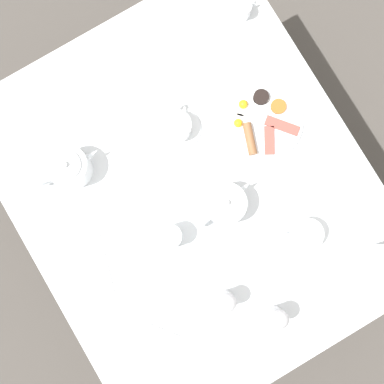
% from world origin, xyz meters
% --- Properties ---
extents(ground_plane, '(8.00, 8.00, 0.00)m').
position_xyz_m(ground_plane, '(0.00, 0.00, 0.00)').
color(ground_plane, '#4C4742').
extents(table, '(1.01, 1.19, 0.72)m').
position_xyz_m(table, '(0.00, 0.00, 0.66)').
color(table, silver).
rests_on(table, ground_plane).
extents(breakfast_plate, '(0.26, 0.26, 0.04)m').
position_xyz_m(breakfast_plate, '(0.28, 0.09, 0.73)').
color(breakfast_plate, white).
rests_on(breakfast_plate, table).
extents(teapot_near, '(0.21, 0.12, 0.12)m').
position_xyz_m(teapot_near, '(0.06, -0.08, 0.77)').
color(teapot_near, white).
rests_on(teapot_near, table).
extents(teapot_far, '(0.21, 0.12, 0.12)m').
position_xyz_m(teapot_far, '(-0.27, 0.24, 0.77)').
color(teapot_far, white).
rests_on(teapot_far, table).
extents(teacup_with_saucer_left, '(0.15, 0.15, 0.07)m').
position_xyz_m(teacup_with_saucer_left, '(0.06, 0.19, 0.75)').
color(teacup_with_saucer_left, white).
rests_on(teacup_with_saucer_left, table).
extents(teacup_with_saucer_right, '(0.15, 0.15, 0.07)m').
position_xyz_m(teacup_with_saucer_right, '(0.22, -0.28, 0.75)').
color(teacup_with_saucer_right, white).
rests_on(teacup_with_saucer_right, table).
extents(water_glass_tall, '(0.07, 0.07, 0.10)m').
position_xyz_m(water_glass_tall, '(0.37, -0.44, 0.77)').
color(water_glass_tall, white).
rests_on(water_glass_tall, table).
extents(water_glass_short, '(0.07, 0.07, 0.09)m').
position_xyz_m(water_glass_short, '(-0.12, -0.08, 0.76)').
color(water_glass_short, white).
rests_on(water_glass_short, table).
extents(creamer_jug, '(0.08, 0.05, 0.06)m').
position_xyz_m(creamer_jug, '(0.42, 0.40, 0.75)').
color(creamer_jug, white).
rests_on(creamer_jug, table).
extents(pepper_grinder, '(0.05, 0.05, 0.13)m').
position_xyz_m(pepper_grinder, '(-0.08, -0.32, 0.78)').
color(pepper_grinder, '#BCBCC1').
rests_on(pepper_grinder, table).
extents(salt_grinder, '(0.05, 0.05, 0.13)m').
position_xyz_m(salt_grinder, '(0.02, -0.43, 0.78)').
color(salt_grinder, '#BCBCC1').
rests_on(salt_grinder, table).
extents(napkin_folded, '(0.21, 0.20, 0.01)m').
position_xyz_m(napkin_folded, '(-0.35, -0.35, 0.72)').
color(napkin_folded, white).
rests_on(napkin_folded, table).
extents(fork_by_plate, '(0.15, 0.11, 0.00)m').
position_xyz_m(fork_by_plate, '(0.19, 0.33, 0.72)').
color(fork_by_plate, silver).
rests_on(fork_by_plate, table).
extents(knife_by_plate, '(0.07, 0.20, 0.00)m').
position_xyz_m(knife_by_plate, '(-0.33, -0.05, 0.72)').
color(knife_by_plate, silver).
rests_on(knife_by_plate, table).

